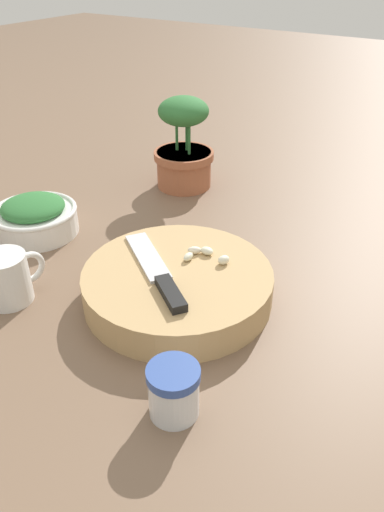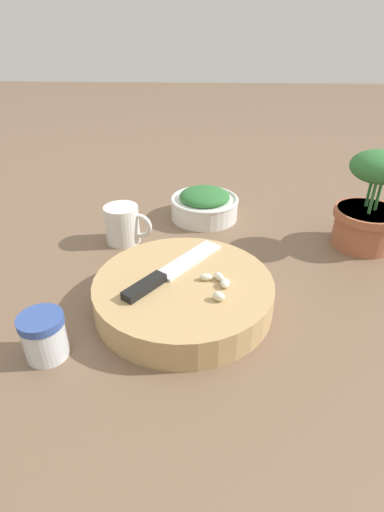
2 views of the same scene
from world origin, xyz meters
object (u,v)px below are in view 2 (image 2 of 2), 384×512
(cutting_board, at_px, (184,294))
(potted_herb, at_px, (369,207))
(coffee_mug, at_px, (123,224))
(chef_knife, at_px, (169,272))
(spice_jar, at_px, (44,336))
(garlic_cloves, at_px, (218,284))
(herb_bowl, at_px, (204,204))

(cutting_board, relative_size, potted_herb, 1.46)
(cutting_board, relative_size, coffee_mug, 2.87)
(chef_knife, height_order, potted_herb, potted_herb)
(cutting_board, xyz_separation_m, potted_herb, (-0.22, 0.35, 0.06))
(spice_jar, bearing_deg, potted_herb, 122.34)
(spice_jar, bearing_deg, garlic_cloves, 113.61)
(herb_bowl, xyz_separation_m, coffee_mug, (0.12, -0.16, 0.01))
(cutting_board, bearing_deg, garlic_cloves, 75.10)
(cutting_board, height_order, coffee_mug, coffee_mug)
(spice_jar, distance_m, potted_herb, 0.64)
(chef_knife, xyz_separation_m, potted_herb, (-0.20, 0.38, 0.03))
(spice_jar, relative_size, coffee_mug, 0.67)
(garlic_cloves, height_order, herb_bowl, herb_bowl)
(herb_bowl, bearing_deg, coffee_mug, -53.10)
(chef_knife, xyz_separation_m, garlic_cloves, (0.03, 0.08, 0.00))
(garlic_cloves, distance_m, coffee_mug, 0.30)
(cutting_board, relative_size, spice_jar, 4.27)
(garlic_cloves, distance_m, potted_herb, 0.38)
(chef_knife, relative_size, spice_jar, 2.86)
(coffee_mug, bearing_deg, herb_bowl, 126.90)
(herb_bowl, relative_size, coffee_mug, 1.58)
(spice_jar, relative_size, potted_herb, 0.34)
(coffee_mug, relative_size, potted_herb, 0.51)
(garlic_cloves, bearing_deg, coffee_mug, -139.80)
(coffee_mug, height_order, potted_herb, potted_herb)
(chef_knife, distance_m, potted_herb, 0.43)
(spice_jar, bearing_deg, chef_knife, 130.57)
(cutting_board, distance_m, garlic_cloves, 0.06)
(herb_bowl, bearing_deg, chef_knife, -8.98)
(chef_knife, relative_size, coffee_mug, 1.92)
(cutting_board, xyz_separation_m, coffee_mug, (-0.21, -0.14, 0.01))
(cutting_board, bearing_deg, spice_jar, -57.14)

